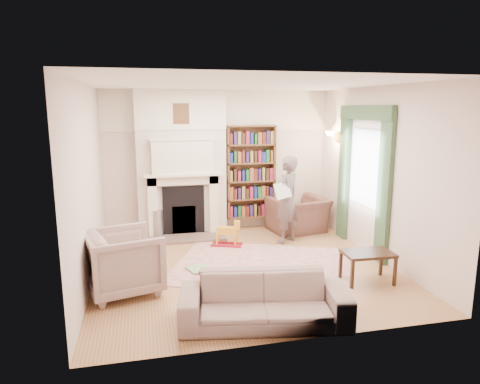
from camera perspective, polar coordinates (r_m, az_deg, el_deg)
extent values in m
plane|color=olive|center=(6.84, 0.47, -9.89)|extent=(4.50, 4.50, 0.00)
plane|color=white|center=(6.39, 0.51, 14.22)|extent=(4.50, 4.50, 0.00)
plane|color=silver|center=(8.66, -2.95, 4.14)|extent=(4.50, 0.00, 4.50)
plane|color=silver|center=(4.36, 7.33, -3.01)|extent=(4.50, 0.00, 4.50)
plane|color=silver|center=(6.35, -19.68, 0.91)|extent=(0.00, 4.50, 4.50)
plane|color=silver|center=(7.32, 17.91, 2.31)|extent=(0.00, 4.50, 4.50)
cube|color=silver|center=(8.39, -7.81, 3.82)|extent=(1.70, 0.35, 2.80)
cube|color=silver|center=(8.13, -7.59, 2.31)|extent=(1.47, 0.24, 0.05)
cube|color=black|center=(8.36, -7.52, -2.47)|extent=(0.80, 0.06, 0.96)
cube|color=silver|center=(8.11, -7.67, 4.67)|extent=(1.15, 0.18, 0.62)
cube|color=brown|center=(8.70, 1.44, 2.68)|extent=(1.00, 0.24, 1.85)
cube|color=silver|center=(7.65, 16.32, 3.14)|extent=(0.02, 0.90, 1.30)
cube|color=#2C412A|center=(7.07, 18.69, 0.32)|extent=(0.07, 0.32, 2.40)
cube|color=#2C412A|center=(8.28, 13.67, 2.11)|extent=(0.07, 0.32, 2.40)
cube|color=#2C412A|center=(7.56, 16.40, 10.13)|extent=(0.09, 1.70, 0.24)
cube|color=beige|center=(6.87, 2.97, -9.75)|extent=(3.29, 2.96, 0.01)
imported|color=#492727|center=(8.67, 7.71, -3.04)|extent=(1.22, 1.11, 0.69)
imported|color=#BAB099|center=(6.02, -15.22, -8.96)|extent=(1.15, 1.13, 0.86)
imported|color=gray|center=(5.09, 3.23, -14.16)|extent=(2.04, 1.07, 0.57)
imported|color=#574746|center=(7.86, 6.25, -1.03)|extent=(0.70, 0.65, 1.61)
cube|color=silver|center=(7.59, 5.71, 0.18)|extent=(0.40, 0.32, 0.27)
cylinder|color=#9EA0A5|center=(8.38, -11.02, -4.14)|extent=(0.29, 0.29, 0.55)
cube|color=#D3D44A|center=(6.70, -5.46, -10.17)|extent=(0.42, 0.42, 0.03)
cube|color=#A51D12|center=(6.48, -3.90, -10.80)|extent=(0.34, 0.25, 0.05)
cube|color=red|center=(6.36, 1.25, -11.38)|extent=(0.30, 0.27, 0.02)
cube|color=red|center=(6.59, 6.25, -10.62)|extent=(0.29, 0.26, 0.02)
cube|color=red|center=(6.57, 2.99, -10.64)|extent=(0.29, 0.26, 0.02)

